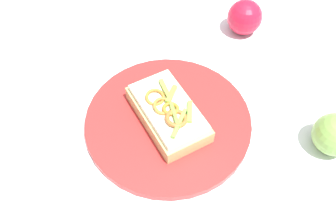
# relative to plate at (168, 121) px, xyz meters

# --- Properties ---
(ground_plane) EXTENTS (2.00, 2.00, 0.00)m
(ground_plane) POSITION_rel_plate_xyz_m (0.00, 0.00, -0.01)
(ground_plane) COLOR white
(ground_plane) RESTS_ON ground
(plate) EXTENTS (0.29, 0.29, 0.01)m
(plate) POSITION_rel_plate_xyz_m (0.00, 0.00, 0.00)
(plate) COLOR #B52927
(plate) RESTS_ON ground_plane
(sandwich) EXTENTS (0.16, 0.10, 0.05)m
(sandwich) POSITION_rel_plate_xyz_m (-0.00, 0.00, 0.03)
(sandwich) COLOR tan
(sandwich) RESTS_ON plate
(apple_0) EXTENTS (0.09, 0.09, 0.07)m
(apple_0) POSITION_rel_plate_xyz_m (-0.16, -0.23, 0.03)
(apple_0) COLOR #79A848
(apple_0) RESTS_ON ground_plane
(apple_1) EXTENTS (0.10, 0.10, 0.07)m
(apple_1) POSITION_rel_plate_xyz_m (0.16, -0.25, 0.03)
(apple_1) COLOR #B61730
(apple_1) RESTS_ON ground_plane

